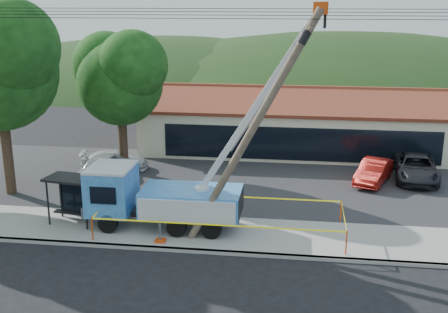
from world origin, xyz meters
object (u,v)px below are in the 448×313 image
at_px(utility_truck, 161,194).
at_px(car_dark, 415,181).
at_px(leaning_pole, 258,120).
at_px(car_red, 373,184).
at_px(car_white, 115,171).
at_px(car_silver, 100,181).
at_px(bus_shelter, 74,189).

distance_m(utility_truck, car_dark, 16.40).
distance_m(leaning_pole, car_red, 12.59).
height_order(leaning_pole, car_white, leaning_pole).
distance_m(utility_truck, car_white, 10.21).
relative_size(utility_truck, car_red, 2.64).
relative_size(car_silver, car_dark, 0.80).
bearing_deg(utility_truck, car_red, 37.25).
bearing_deg(car_red, car_silver, -153.87).
height_order(leaning_pole, car_silver, leaning_pole).
distance_m(bus_shelter, car_white, 8.85).
height_order(leaning_pole, car_dark, leaning_pole).
height_order(utility_truck, car_silver, utility_truck).
xyz_separation_m(bus_shelter, car_dark, (17.74, 9.21, -1.84)).
xyz_separation_m(car_silver, car_dark, (18.92, 2.57, 0.00)).
relative_size(utility_truck, car_silver, 2.58).
bearing_deg(bus_shelter, utility_truck, 8.98).
height_order(bus_shelter, car_red, bus_shelter).
height_order(utility_truck, leaning_pole, utility_truck).
height_order(utility_truck, car_red, utility_truck).
distance_m(car_red, car_dark, 2.78).
distance_m(utility_truck, bus_shelter, 4.30).
bearing_deg(bus_shelter, leaning_pole, 2.12).
distance_m(bus_shelter, car_dark, 20.08).
bearing_deg(car_silver, bus_shelter, -70.20).
height_order(bus_shelter, car_white, bus_shelter).
xyz_separation_m(leaning_pole, car_red, (6.23, 9.32, -5.73)).
bearing_deg(car_silver, utility_truck, -40.78).
xyz_separation_m(car_red, car_white, (-16.01, 0.38, 0.00)).
bearing_deg(car_silver, leaning_pole, -27.73).
bearing_deg(utility_truck, car_silver, 129.44).
bearing_deg(car_silver, car_red, 15.33).
distance_m(leaning_pole, car_silver, 13.94).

